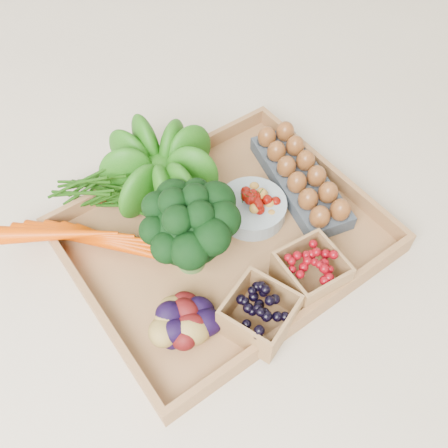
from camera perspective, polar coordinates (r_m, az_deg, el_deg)
ground at (r=0.97m, az=0.00°, el=-2.13°), size 4.00×4.00×0.00m
tray at (r=0.96m, az=0.00°, el=-1.88°), size 0.55×0.45×0.01m
carrots at (r=0.95m, az=-13.87°, el=-1.65°), size 0.23×0.16×0.05m
lettuce at (r=0.97m, az=-7.24°, el=6.54°), size 0.16×0.16×0.16m
broccoli at (r=0.87m, az=-3.95°, el=-2.06°), size 0.17×0.17×0.13m
cherry_bowl at (r=0.98m, az=3.19°, el=1.82°), size 0.14×0.14×0.04m
egg_carton at (r=1.04m, az=8.63°, el=4.89°), size 0.16×0.29×0.03m
potatoes at (r=0.83m, az=-5.07°, el=-10.86°), size 0.13×0.13×0.07m
punnet_blackberry at (r=0.84m, az=4.08°, el=-10.22°), size 0.13×0.13×0.07m
punnet_raspberry at (r=0.89m, az=9.88°, el=-5.38°), size 0.11×0.11×0.07m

